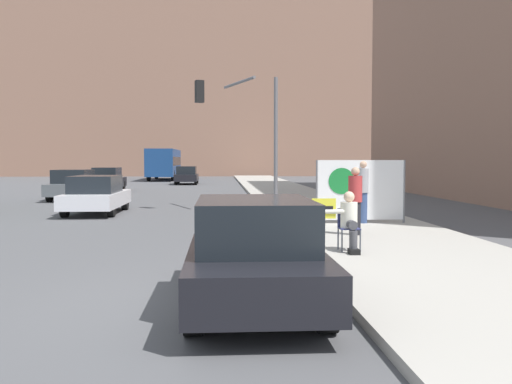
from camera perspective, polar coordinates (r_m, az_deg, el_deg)
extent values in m
plane|color=#4F4F51|center=(8.28, -4.52, -10.64)|extent=(160.00, 160.00, 0.00)
cube|color=#A8A399|center=(23.44, 5.89, -1.48)|extent=(4.41, 90.00, 0.15)
cube|color=#936B56|center=(76.56, -5.30, 10.57)|extent=(52.00, 12.00, 23.63)
cylinder|color=#474C56|center=(11.51, 8.59, -4.88)|extent=(0.03, 0.03, 0.44)
cylinder|color=#474C56|center=(11.59, 10.39, -4.84)|extent=(0.03, 0.03, 0.44)
cylinder|color=#474C56|center=(11.87, 8.21, -4.64)|extent=(0.03, 0.03, 0.44)
cylinder|color=#474C56|center=(11.95, 9.96, -4.60)|extent=(0.03, 0.03, 0.44)
cube|color=navy|center=(11.70, 9.30, -3.61)|extent=(0.40, 0.40, 0.02)
cube|color=navy|center=(11.86, 9.10, -2.55)|extent=(0.40, 0.02, 0.38)
cylinder|color=#424247|center=(11.53, 9.48, -3.21)|extent=(0.18, 0.42, 0.18)
cylinder|color=#424247|center=(11.37, 9.71, -4.99)|extent=(0.16, 0.16, 0.44)
cube|color=black|center=(11.34, 9.77, -5.89)|extent=(0.20, 0.28, 0.10)
cylinder|color=silver|center=(11.70, 9.28, -2.28)|extent=(0.34, 0.34, 0.52)
sphere|color=beige|center=(11.67, 9.29, -0.47)|extent=(0.22, 0.22, 0.22)
cylinder|color=silver|center=(11.54, 7.78, -1.94)|extent=(0.45, 0.09, 0.09)
cube|color=yellow|center=(11.50, 6.80, -1.65)|extent=(0.49, 0.02, 0.41)
cube|color=black|center=(11.49, 6.81, -1.66)|extent=(0.37, 0.01, 0.10)
cylinder|color=black|center=(14.22, 9.87, -2.61)|extent=(0.28, 0.28, 0.81)
cylinder|color=#B23333|center=(14.17, 9.89, 0.31)|extent=(0.34, 0.34, 0.64)
sphere|color=tan|center=(14.16, 9.91, 2.03)|extent=(0.21, 0.21, 0.21)
cylinder|color=#334775|center=(16.91, 10.60, -1.56)|extent=(0.28, 0.28, 0.89)
cylinder|color=#9E9EA3|center=(16.87, 10.62, 1.13)|extent=(0.34, 0.34, 0.70)
sphere|color=tan|center=(16.86, 10.64, 2.73)|extent=(0.23, 0.23, 0.23)
cylinder|color=slate|center=(16.56, 6.10, 0.02)|extent=(0.06, 0.06, 1.84)
cylinder|color=slate|center=(17.18, 14.59, 0.05)|extent=(0.06, 0.06, 1.84)
cube|color=white|center=(16.82, 10.43, 0.20)|extent=(2.57, 0.02, 1.74)
cylinder|color=#197A33|center=(16.66, 8.57, 1.09)|extent=(0.76, 0.01, 0.76)
cylinder|color=slate|center=(23.17, 1.99, 5.06)|extent=(0.16, 0.16, 5.17)
cylinder|color=slate|center=(22.74, -1.74, 10.88)|extent=(1.16, 3.07, 0.11)
cube|color=black|center=(22.17, -5.67, 9.97)|extent=(0.38, 0.38, 0.84)
sphere|color=green|center=(22.14, -5.67, 9.25)|extent=(0.18, 0.18, 0.18)
cube|color=black|center=(7.87, -0.24, -7.30)|extent=(1.74, 4.31, 0.55)
cube|color=black|center=(7.61, -0.17, -3.13)|extent=(1.49, 2.24, 0.64)
cylinder|color=black|center=(9.21, -5.49, -7.19)|extent=(0.22, 0.64, 0.64)
cylinder|color=black|center=(9.29, 3.97, -7.10)|extent=(0.22, 0.64, 0.64)
cylinder|color=black|center=(6.61, -6.25, -11.37)|extent=(0.22, 0.64, 0.64)
cylinder|color=black|center=(6.71, 7.05, -11.14)|extent=(0.22, 0.64, 0.64)
cube|color=silver|center=(21.97, -15.63, -0.70)|extent=(1.81, 4.63, 0.52)
cube|color=black|center=(21.76, -15.76, 0.76)|extent=(1.56, 2.41, 0.62)
cylinder|color=black|center=(23.56, -16.80, -0.97)|extent=(0.22, 0.64, 0.64)
cylinder|color=black|center=(23.25, -12.97, -0.97)|extent=(0.22, 0.64, 0.64)
cylinder|color=black|center=(20.78, -18.60, -1.54)|extent=(0.22, 0.64, 0.64)
cylinder|color=black|center=(20.43, -14.27, -1.56)|extent=(0.22, 0.64, 0.64)
cube|color=#565B60|center=(29.91, -17.71, 0.33)|extent=(1.86, 4.51, 0.57)
cube|color=black|center=(29.71, -17.81, 1.51)|extent=(1.60, 2.34, 0.66)
cylinder|color=black|center=(31.48, -18.54, 0.02)|extent=(0.22, 0.64, 0.64)
cylinder|color=black|center=(31.10, -15.61, 0.03)|extent=(0.22, 0.64, 0.64)
cylinder|color=black|center=(28.79, -19.96, -0.29)|extent=(0.22, 0.64, 0.64)
cylinder|color=black|center=(28.37, -16.77, -0.28)|extent=(0.22, 0.64, 0.64)
cube|color=black|center=(37.36, -14.61, 0.93)|extent=(1.70, 4.29, 0.58)
cube|color=black|center=(37.17, -14.68, 1.87)|extent=(1.47, 2.23, 0.67)
cylinder|color=black|center=(38.82, -15.31, 0.64)|extent=(0.22, 0.64, 0.64)
cylinder|color=black|center=(38.55, -13.15, 0.65)|extent=(0.22, 0.64, 0.64)
cylinder|color=black|center=(36.22, -16.16, 0.45)|extent=(0.22, 0.64, 0.64)
cylinder|color=black|center=(35.93, -13.85, 0.46)|extent=(0.22, 0.64, 0.64)
cube|color=black|center=(47.16, -6.94, 1.44)|extent=(1.80, 4.40, 0.56)
cube|color=black|center=(46.97, -6.96, 2.17)|extent=(1.54, 2.29, 0.65)
cylinder|color=black|center=(48.58, -7.78, 1.22)|extent=(0.22, 0.64, 0.64)
cylinder|color=black|center=(48.49, -5.92, 1.23)|extent=(0.22, 0.64, 0.64)
cylinder|color=black|center=(45.86, -8.02, 1.10)|extent=(0.22, 0.64, 0.64)
cylinder|color=black|center=(45.77, -6.05, 1.11)|extent=(0.22, 0.64, 0.64)
cube|color=navy|center=(57.65, -9.17, 2.92)|extent=(2.57, 10.68, 2.59)
cube|color=black|center=(57.65, -9.17, 3.07)|extent=(2.59, 10.15, 0.85)
cylinder|color=black|center=(61.08, -9.92, 1.79)|extent=(0.30, 1.04, 1.04)
cylinder|color=black|center=(60.88, -7.80, 1.80)|extent=(0.30, 1.04, 1.04)
cylinder|color=black|center=(54.51, -10.68, 1.62)|extent=(0.30, 1.04, 1.04)
cylinder|color=black|center=(54.27, -8.30, 1.63)|extent=(0.30, 1.04, 1.04)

